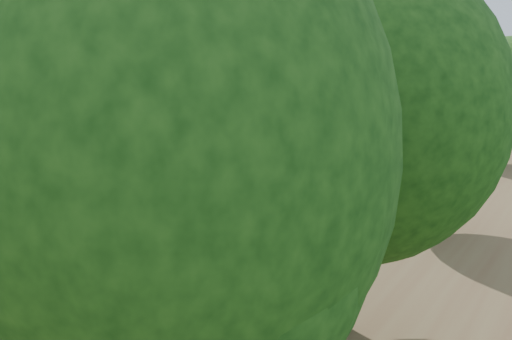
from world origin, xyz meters
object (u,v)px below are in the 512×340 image
Objects in this scene: train at (464,96)px; lamppost_far at (236,161)px; station_building at (239,97)px; signal_platform at (160,162)px; signal_gantry at (481,77)px; signal_farside at (443,125)px.

train is 44.31m from lamppost_far.
train is (14.00, 28.56, -1.97)m from station_building.
train is 18.78× the size of signal_platform.
lamppost_far is at bearing 94.41° from signal_platform.
lamppost_far is at bearing -98.35° from signal_gantry.
signal_platform reaches higher than signal_gantry.
lamppost_far is at bearing -56.05° from station_building.
signal_farside is at bearing -11.73° from station_building.
station_building is 1.02× the size of signal_gantry.
station_building is 1.85× the size of lamppost_far.
train is at bearing 86.80° from signal_platform.
signal_gantry is 1.80× the size of lamppost_far.
station_building is at bearing 115.54° from signal_platform.
lamppost_far is (-3.49, -44.17, 0.34)m from train.
signal_farside reaches higher than lamppost_far.
signal_gantry is at bearing 83.64° from signal_platform.
station_building is 20.63m from signal_farside.
lamppost_far is 7.81m from signal_platform.
signal_gantry is at bearing 56.62° from station_building.
signal_platform reaches higher than lamppost_far.
signal_gantry is 48.52m from signal_platform.
signal_gantry reaches higher than train.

